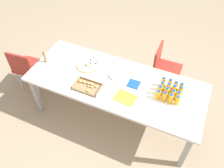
# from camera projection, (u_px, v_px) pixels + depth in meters

# --- Properties ---
(ground_plane) EXTENTS (12.00, 12.00, 0.00)m
(ground_plane) POSITION_uv_depth(u_px,v_px,m) (115.00, 115.00, 3.57)
(ground_plane) COLOR gray
(party_table) EXTENTS (2.34, 0.92, 0.74)m
(party_table) POSITION_uv_depth(u_px,v_px,m) (115.00, 85.00, 3.08)
(party_table) COLOR silver
(party_table) RESTS_ON ground_plane
(chair_near_left) EXTENTS (0.40, 0.40, 0.83)m
(chair_near_left) POSITION_uv_depth(u_px,v_px,m) (164.00, 66.00, 3.59)
(chair_near_left) COLOR maroon
(chair_near_left) RESTS_ON ground_plane
(chair_end) EXTENTS (0.44, 0.44, 0.83)m
(chair_end) POSITION_uv_depth(u_px,v_px,m) (27.00, 67.00, 3.58)
(chair_end) COLOR maroon
(chair_end) RESTS_ON ground_plane
(juice_bottle_0) EXTENTS (0.06, 0.06, 0.14)m
(juice_bottle_0) POSITION_uv_depth(u_px,v_px,m) (181.00, 88.00, 2.87)
(juice_bottle_0) COLOR #F9AE14
(juice_bottle_0) RESTS_ON party_table
(juice_bottle_1) EXTENTS (0.06, 0.06, 0.14)m
(juice_bottle_1) POSITION_uv_depth(u_px,v_px,m) (176.00, 86.00, 2.89)
(juice_bottle_1) COLOR #F8AC14
(juice_bottle_1) RESTS_ON party_table
(juice_bottle_2) EXTENTS (0.05, 0.05, 0.15)m
(juice_bottle_2) POSITION_uv_depth(u_px,v_px,m) (170.00, 84.00, 2.92)
(juice_bottle_2) COLOR #F9AB14
(juice_bottle_2) RESTS_ON party_table
(juice_bottle_3) EXTENTS (0.06, 0.06, 0.15)m
(juice_bottle_3) POSITION_uv_depth(u_px,v_px,m) (163.00, 82.00, 2.93)
(juice_bottle_3) COLOR #F8AC14
(juice_bottle_3) RESTS_ON party_table
(juice_bottle_4) EXTENTS (0.06, 0.06, 0.15)m
(juice_bottle_4) POSITION_uv_depth(u_px,v_px,m) (181.00, 91.00, 2.82)
(juice_bottle_4) COLOR #FAAB14
(juice_bottle_4) RESTS_ON party_table
(juice_bottle_5) EXTENTS (0.06, 0.06, 0.14)m
(juice_bottle_5) POSITION_uv_depth(u_px,v_px,m) (174.00, 90.00, 2.85)
(juice_bottle_5) COLOR #FAAF14
(juice_bottle_5) RESTS_ON party_table
(juice_bottle_6) EXTENTS (0.06, 0.06, 0.15)m
(juice_bottle_6) POSITION_uv_depth(u_px,v_px,m) (168.00, 88.00, 2.86)
(juice_bottle_6) COLOR #F9AE14
(juice_bottle_6) RESTS_ON party_table
(juice_bottle_7) EXTENTS (0.05, 0.05, 0.14)m
(juice_bottle_7) POSITION_uv_depth(u_px,v_px,m) (162.00, 86.00, 2.89)
(juice_bottle_7) COLOR #F9AD14
(juice_bottle_7) RESTS_ON party_table
(juice_bottle_8) EXTENTS (0.06, 0.06, 0.14)m
(juice_bottle_8) POSITION_uv_depth(u_px,v_px,m) (178.00, 96.00, 2.78)
(juice_bottle_8) COLOR #FAAE14
(juice_bottle_8) RESTS_ON party_table
(juice_bottle_9) EXTENTS (0.05, 0.05, 0.14)m
(juice_bottle_9) POSITION_uv_depth(u_px,v_px,m) (173.00, 94.00, 2.80)
(juice_bottle_9) COLOR #FAAF14
(juice_bottle_9) RESTS_ON party_table
(juice_bottle_10) EXTENTS (0.06, 0.06, 0.15)m
(juice_bottle_10) POSITION_uv_depth(u_px,v_px,m) (166.00, 92.00, 2.82)
(juice_bottle_10) COLOR #F9AB14
(juice_bottle_10) RESTS_ON party_table
(juice_bottle_11) EXTENTS (0.06, 0.06, 0.14)m
(juice_bottle_11) POSITION_uv_depth(u_px,v_px,m) (160.00, 90.00, 2.84)
(juice_bottle_11) COLOR #F9AE14
(juice_bottle_11) RESTS_ON party_table
(juice_bottle_12) EXTENTS (0.05, 0.05, 0.15)m
(juice_bottle_12) POSITION_uv_depth(u_px,v_px,m) (177.00, 100.00, 2.73)
(juice_bottle_12) COLOR #FAAC14
(juice_bottle_12) RESTS_ON party_table
(juice_bottle_13) EXTENTS (0.06, 0.06, 0.15)m
(juice_bottle_13) POSITION_uv_depth(u_px,v_px,m) (171.00, 98.00, 2.75)
(juice_bottle_13) COLOR #FAAF14
(juice_bottle_13) RESTS_ON party_table
(juice_bottle_14) EXTENTS (0.05, 0.05, 0.15)m
(juice_bottle_14) POSITION_uv_depth(u_px,v_px,m) (165.00, 97.00, 2.77)
(juice_bottle_14) COLOR #FBAB14
(juice_bottle_14) RESTS_ON party_table
(juice_bottle_15) EXTENTS (0.06, 0.06, 0.14)m
(juice_bottle_15) POSITION_uv_depth(u_px,v_px,m) (158.00, 95.00, 2.80)
(juice_bottle_15) COLOR #F9AB14
(juice_bottle_15) RESTS_ON party_table
(fruit_pizza) EXTENTS (0.34, 0.34, 0.05)m
(fruit_pizza) POSITION_uv_depth(u_px,v_px,m) (88.00, 64.00, 3.24)
(fruit_pizza) COLOR tan
(fruit_pizza) RESTS_ON party_table
(snack_tray) EXTENTS (0.35, 0.23, 0.04)m
(snack_tray) POSITION_uv_depth(u_px,v_px,m) (88.00, 86.00, 2.96)
(snack_tray) COLOR olive
(snack_tray) RESTS_ON party_table
(plate_stack) EXTENTS (0.19, 0.19, 0.03)m
(plate_stack) POSITION_uv_depth(u_px,v_px,m) (117.00, 75.00, 3.09)
(plate_stack) COLOR silver
(plate_stack) RESTS_ON party_table
(napkin_stack) EXTENTS (0.15, 0.15, 0.01)m
(napkin_stack) POSITION_uv_depth(u_px,v_px,m) (134.00, 84.00, 3.00)
(napkin_stack) COLOR #194CA5
(napkin_stack) RESTS_ON party_table
(cardboard_tube) EXTENTS (0.04, 0.04, 0.20)m
(cardboard_tube) POSITION_uv_depth(u_px,v_px,m) (45.00, 56.00, 3.23)
(cardboard_tube) COLOR #9E7A56
(cardboard_tube) RESTS_ON party_table
(paper_folder) EXTENTS (0.28, 0.23, 0.01)m
(paper_folder) POSITION_uv_depth(u_px,v_px,m) (125.00, 98.00, 2.84)
(paper_folder) COLOR yellow
(paper_folder) RESTS_ON party_table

